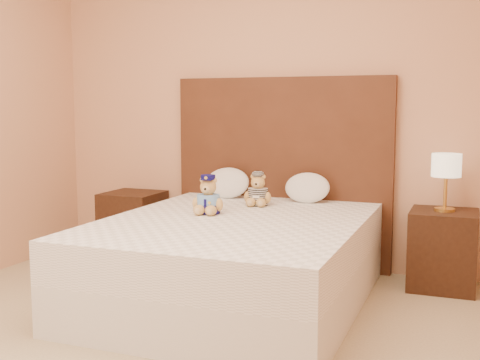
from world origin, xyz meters
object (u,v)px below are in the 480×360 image
(teddy_police, at_px, (208,195))
(teddy_prisoner, at_px, (258,189))
(nightstand_left, at_px, (133,224))
(pillow_left, at_px, (227,181))
(pillow_right, at_px, (307,186))
(bed, at_px, (235,260))
(lamp, at_px, (446,168))
(nightstand_right, at_px, (443,250))

(teddy_police, bearing_deg, teddy_prisoner, 59.17)
(nightstand_left, distance_m, pillow_left, 0.95)
(pillow_right, bearing_deg, bed, -107.32)
(nightstand_left, height_order, teddy_police, teddy_police)
(teddy_prisoner, bearing_deg, pillow_left, 134.68)
(nightstand_left, height_order, teddy_prisoner, teddy_prisoner)
(teddy_police, bearing_deg, bed, -31.35)
(pillow_right, bearing_deg, lamp, -1.73)
(teddy_police, bearing_deg, pillow_right, 49.03)
(lamp, bearing_deg, teddy_prisoner, -169.01)
(teddy_prisoner, relative_size, pillow_right, 0.69)
(bed, bearing_deg, pillow_left, 115.52)
(bed, distance_m, nightstand_left, 1.48)
(nightstand_left, xyz_separation_m, pillow_left, (0.85, 0.03, 0.40))
(nightstand_right, bearing_deg, lamp, 180.00)
(bed, bearing_deg, nightstand_left, 147.38)
(pillow_right, bearing_deg, teddy_police, -124.61)
(bed, xyz_separation_m, nightstand_right, (1.25, 0.80, -0.00))
(nightstand_right, relative_size, lamp, 1.38)
(bed, bearing_deg, teddy_police, 155.01)
(nightstand_right, distance_m, pillow_right, 1.07)
(teddy_prisoner, bearing_deg, bed, -93.45)
(nightstand_right, height_order, teddy_prisoner, teddy_prisoner)
(teddy_police, bearing_deg, nightstand_right, 18.51)
(teddy_police, bearing_deg, nightstand_left, 139.40)
(nightstand_right, height_order, lamp, lamp)
(bed, height_order, teddy_prisoner, teddy_prisoner)
(nightstand_right, bearing_deg, nightstand_left, 180.00)
(bed, xyz_separation_m, pillow_right, (0.26, 0.83, 0.40))
(nightstand_right, relative_size, teddy_police, 2.11)
(bed, bearing_deg, teddy_prisoner, 93.90)
(nightstand_right, xyz_separation_m, pillow_left, (-1.65, 0.03, 0.40))
(nightstand_left, relative_size, teddy_prisoner, 2.32)
(lamp, bearing_deg, nightstand_left, 180.00)
(teddy_police, height_order, pillow_right, teddy_police)
(lamp, bearing_deg, teddy_police, -155.14)
(teddy_prisoner, relative_size, pillow_left, 0.65)
(pillow_right, bearing_deg, nightstand_right, -1.73)
(lamp, relative_size, pillow_left, 1.09)
(nightstand_left, bearing_deg, teddy_police, -34.25)
(nightstand_right, xyz_separation_m, lamp, (-0.00, 0.00, 0.57))
(bed, relative_size, pillow_right, 5.79)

